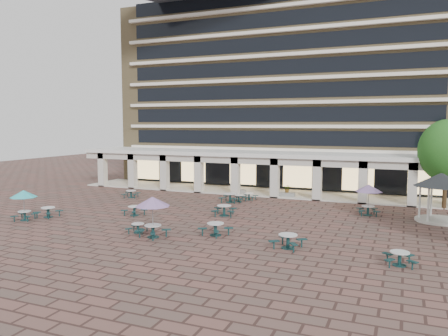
{
  "coord_description": "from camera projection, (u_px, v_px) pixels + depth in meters",
  "views": [
    {
      "loc": [
        14.04,
        -29.54,
        7.33
      ],
      "look_at": [
        0.51,
        3.0,
        3.79
      ],
      "focal_mm": 35.0,
      "sensor_mm": 36.0,
      "label": 1
    }
  ],
  "objects": [
    {
      "name": "ground",
      "position": [
        203.0,
        221.0,
        33.23
      ],
      "size": [
        120.0,
        120.0,
        0.0
      ],
      "primitive_type": "plane",
      "color": "brown",
      "rests_on": "ground"
    },
    {
      "name": "apartment_building",
      "position": [
        288.0,
        83.0,
        55.37
      ],
      "size": [
        40.0,
        15.5,
        25.2
      ],
      "color": "#937E53",
      "rests_on": "ground"
    },
    {
      "name": "retail_arcade",
      "position": [
        262.0,
        165.0,
        46.53
      ],
      "size": [
        42.0,
        6.6,
        4.4
      ],
      "color": "white",
      "rests_on": "ground"
    },
    {
      "name": "picnic_table_0",
      "position": [
        48.0,
        211.0,
        34.49
      ],
      "size": [
        1.79,
        1.79,
        0.79
      ],
      "rotation": [
        0.0,
        0.0,
        0.01
      ],
      "color": "#123637",
      "rests_on": "ground"
    },
    {
      "name": "picnic_table_1",
      "position": [
        138.0,
        227.0,
        29.56
      ],
      "size": [
        1.66,
        1.66,
        0.64
      ],
      "rotation": [
        0.0,
        0.0,
        0.23
      ],
      "color": "#123637",
      "rests_on": "ground"
    },
    {
      "name": "picnic_table_2",
      "position": [
        288.0,
        240.0,
        25.83
      ],
      "size": [
        2.11,
        2.11,
        0.85
      ],
      "rotation": [
        0.0,
        0.0,
        -0.16
      ],
      "color": "#123637",
      "rests_on": "ground"
    },
    {
      "name": "picnic_table_3",
      "position": [
        400.0,
        257.0,
        22.66
      ],
      "size": [
        1.81,
        1.81,
        0.74
      ],
      "rotation": [
        0.0,
        0.0,
        0.13
      ],
      "color": "#123637",
      "rests_on": "ground"
    },
    {
      "name": "picnic_table_4",
      "position": [
        24.0,
        195.0,
        33.2
      ],
      "size": [
        2.01,
        2.01,
        2.32
      ],
      "rotation": [
        0.0,
        0.0,
        0.31
      ],
      "color": "#123637",
      "rests_on": "ground"
    },
    {
      "name": "picnic_table_5",
      "position": [
        134.0,
        210.0,
        35.15
      ],
      "size": [
        1.96,
        1.96,
        0.76
      ],
      "rotation": [
        0.0,
        0.0,
        -0.24
      ],
      "color": "#123637",
      "rests_on": "ground"
    },
    {
      "name": "picnic_table_6",
      "position": [
        153.0,
        203.0,
        28.16
      ],
      "size": [
        2.3,
        2.3,
        2.65
      ],
      "rotation": [
        0.0,
        0.0,
        -0.24
      ],
      "color": "#123637",
      "rests_on": "ground"
    },
    {
      "name": "picnic_table_7",
      "position": [
        215.0,
        228.0,
        28.83
      ],
      "size": [
        2.23,
        2.23,
        0.84
      ],
      "rotation": [
        0.0,
        0.0,
        -0.31
      ],
      "color": "#123637",
      "rests_on": "ground"
    },
    {
      "name": "picnic_table_8",
      "position": [
        131.0,
        193.0,
        43.67
      ],
      "size": [
        1.94,
        1.94,
        0.74
      ],
      "rotation": [
        0.0,
        0.0,
        0.3
      ],
      "color": "#123637",
      "rests_on": "ground"
    },
    {
      "name": "picnic_table_9",
      "position": [
        239.0,
        198.0,
        41.37
      ],
      "size": [
        1.6,
        1.6,
        0.65
      ],
      "rotation": [
        0.0,
        0.0,
        -0.14
      ],
      "color": "#123637",
      "rests_on": "ground"
    },
    {
      "name": "picnic_table_10",
      "position": [
        230.0,
        197.0,
        41.01
      ],
      "size": [
        1.99,
        1.99,
        0.86
      ],
      "rotation": [
        0.0,
        0.0,
        0.05
      ],
      "color": "#123637",
      "rests_on": "ground"
    },
    {
      "name": "picnic_table_11",
      "position": [
        369.0,
        189.0,
        35.04
      ],
      "size": [
        2.16,
        2.16,
        2.49
      ],
      "rotation": [
        0.0,
        0.0,
        0.21
      ],
      "color": "#123637",
      "rests_on": "ground"
    },
    {
      "name": "picnic_table_12",
      "position": [
        249.0,
        196.0,
        42.29
      ],
      "size": [
        1.54,
        1.54,
        0.69
      ],
      "rotation": [
        0.0,
        0.0,
        0.0
      ],
      "color": "#123637",
      "rests_on": "ground"
    },
    {
      "name": "picnic_table_13",
      "position": [
        224.0,
        209.0,
        35.03
      ],
      "size": [
        2.21,
        2.21,
        0.86
      ],
      "rotation": [
        0.0,
        0.0,
        0.24
      ],
      "color": "#123637",
      "rests_on": "ground"
    },
    {
      "name": "gazebo",
      "position": [
        441.0,
        185.0,
        32.75
      ],
      "size": [
        3.93,
        3.93,
        3.66
      ],
      "rotation": [
        0.0,
        0.0,
        -0.13
      ],
      "color": "beige",
      "rests_on": "ground"
    },
    {
      "name": "tree_east_c",
      "position": [
        447.0,
        151.0,
        37.28
      ],
      "size": [
        4.66,
        4.66,
        7.77
      ],
      "color": "#44301B",
      "rests_on": "ground"
    },
    {
      "name": "planter_left",
      "position": [
        239.0,
        189.0,
        45.77
      ],
      "size": [
        1.5,
        0.75,
        1.33
      ],
      "color": "gray",
      "rests_on": "ground"
    },
    {
      "name": "planter_right",
      "position": [
        287.0,
        192.0,
        43.77
      ],
      "size": [
        1.5,
        0.86,
        1.3
      ],
      "color": "gray",
      "rests_on": "ground"
    }
  ]
}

